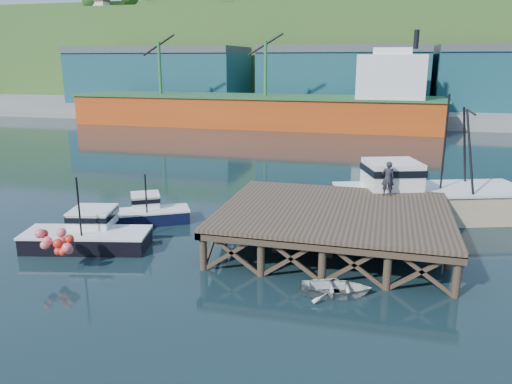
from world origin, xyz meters
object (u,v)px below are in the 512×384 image
(boat_black, at_px, (88,234))
(dockworker, at_px, (388,178))
(trawler, at_px, (427,194))
(boat_navy, at_px, (147,212))
(dinghy, at_px, (336,288))

(boat_black, height_order, dockworker, dockworker)
(trawler, bearing_deg, boat_black, -170.10)
(boat_navy, distance_m, dinghy, 14.31)
(trawler, height_order, dockworker, trawler)
(boat_black, xyz_separation_m, trawler, (17.89, 9.94, 0.87))
(dinghy, bearing_deg, trawler, -29.02)
(boat_navy, bearing_deg, boat_black, -132.74)
(trawler, distance_m, dinghy, 13.11)
(boat_black, distance_m, trawler, 20.48)
(dinghy, bearing_deg, boat_black, 70.61)
(dinghy, distance_m, dockworker, 9.92)
(boat_black, height_order, dinghy, boat_black)
(boat_black, bearing_deg, dinghy, -22.80)
(boat_navy, distance_m, trawler, 17.64)
(dinghy, xyz_separation_m, dockworker, (1.90, 9.31, 2.82))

